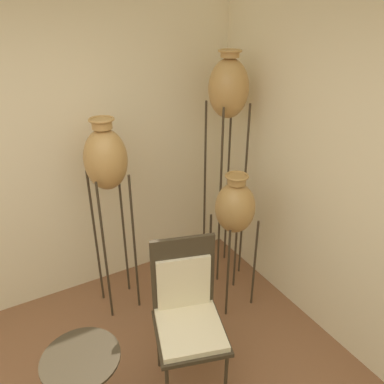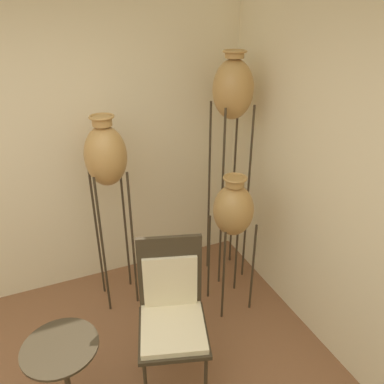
% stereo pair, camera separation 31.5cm
% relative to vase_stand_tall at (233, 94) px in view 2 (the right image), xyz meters
% --- Properties ---
extents(wall_back, '(8.19, 0.06, 2.70)m').
position_rel_vase_stand_tall_xyz_m(wall_back, '(-1.80, 0.50, -0.45)').
color(wall_back, beige).
rests_on(wall_back, ground_plane).
extents(vase_stand_tall, '(0.34, 0.34, 2.14)m').
position_rel_vase_stand_tall_xyz_m(vase_stand_tall, '(0.00, 0.00, 0.00)').
color(vase_stand_tall, '#382D1E').
rests_on(vase_stand_tall, ground_plane).
extents(vase_stand_medium, '(0.33, 0.33, 1.73)m').
position_rel_vase_stand_tall_xyz_m(vase_stand_medium, '(-1.08, 0.04, -0.41)').
color(vase_stand_medium, '#382D1E').
rests_on(vase_stand_medium, ground_plane).
extents(vase_stand_short, '(0.33, 0.33, 1.26)m').
position_rel_vase_stand_tall_xyz_m(vase_stand_short, '(-0.18, -0.42, -0.84)').
color(vase_stand_short, '#382D1E').
rests_on(vase_stand_short, ground_plane).
extents(chair, '(0.58, 0.59, 1.11)m').
position_rel_vase_stand_tall_xyz_m(chair, '(-0.91, -0.92, -1.17)').
color(chair, '#382D1E').
rests_on(chair, ground_plane).
extents(side_table, '(0.46, 0.46, 0.64)m').
position_rel_vase_stand_tall_xyz_m(side_table, '(-1.63, -0.96, -1.34)').
color(side_table, '#382D1E').
rests_on(side_table, ground_plane).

